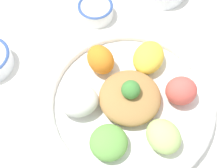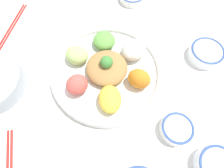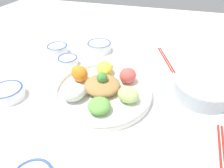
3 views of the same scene
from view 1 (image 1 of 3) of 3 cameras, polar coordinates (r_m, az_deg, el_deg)
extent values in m
plane|color=white|center=(0.67, 1.99, -3.87)|extent=(2.40, 2.40, 0.00)
cylinder|color=white|center=(0.66, 3.16, -3.65)|extent=(0.36, 0.36, 0.02)
torus|color=white|center=(0.65, 3.22, -3.08)|extent=(0.36, 0.36, 0.02)
ellipsoid|color=#E55B51|center=(0.65, 12.53, -1.22)|extent=(0.09, 0.09, 0.06)
ellipsoid|color=yellow|center=(0.69, 6.68, 4.85)|extent=(0.10, 0.08, 0.05)
ellipsoid|color=orange|center=(0.67, -2.11, 4.48)|extent=(0.07, 0.08, 0.06)
ellipsoid|color=white|center=(0.63, -6.17, -3.01)|extent=(0.11, 0.11, 0.06)
ellipsoid|color=#6BAD4C|center=(0.60, -0.62, -10.64)|extent=(0.09, 0.09, 0.04)
ellipsoid|color=#B7DB7A|center=(0.61, 9.40, -9.41)|extent=(0.08, 0.09, 0.05)
ellipsoid|color=#AD7F47|center=(0.64, 3.30, -2.43)|extent=(0.13, 0.13, 0.04)
sphere|color=#478E3D|center=(0.61, 3.45, -1.05)|extent=(0.04, 0.04, 0.04)
cylinder|color=white|center=(0.80, -3.01, 13.23)|extent=(0.09, 0.09, 0.03)
torus|color=#38569E|center=(0.79, -3.06, 14.02)|extent=(0.09, 0.09, 0.01)
cylinder|color=#DBB251|center=(0.79, -3.05, 13.88)|extent=(0.07, 0.07, 0.00)
camera|label=2|loc=(0.57, 27.03, 50.28)|focal=30.00mm
camera|label=3|loc=(0.30, -73.24, -64.66)|focal=30.00mm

